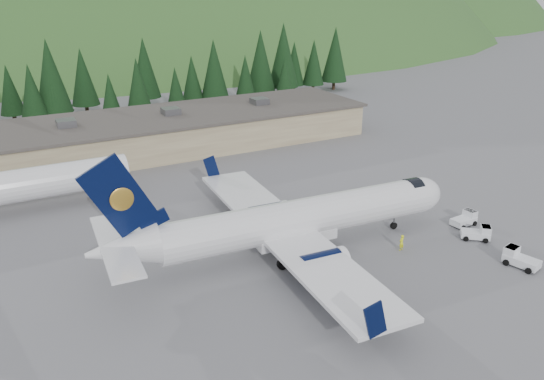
{
  "coord_description": "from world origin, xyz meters",
  "views": [
    {
      "loc": [
        -23.94,
        -38.2,
        23.93
      ],
      "look_at": [
        0.0,
        6.0,
        4.0
      ],
      "focal_mm": 35.0,
      "sensor_mm": 36.0,
      "label": 1
    }
  ],
  "objects_px": {
    "airliner": "(293,221)",
    "baggage_tug_a": "(465,219)",
    "terminal_building": "(140,135)",
    "baggage_tug_c": "(519,258)",
    "baggage_tug_b": "(478,233)",
    "ramp_worker": "(401,243)"
  },
  "relations": [
    {
      "from": "baggage_tug_c",
      "to": "ramp_worker",
      "type": "distance_m",
      "value": 10.29
    },
    {
      "from": "baggage_tug_a",
      "to": "baggage_tug_b",
      "type": "height_order",
      "value": "baggage_tug_a"
    },
    {
      "from": "baggage_tug_b",
      "to": "airliner",
      "type": "bearing_deg",
      "value": -159.31
    },
    {
      "from": "baggage_tug_a",
      "to": "baggage_tug_c",
      "type": "distance_m",
      "value": 8.75
    },
    {
      "from": "airliner",
      "to": "baggage_tug_a",
      "type": "distance_m",
      "value": 19.46
    },
    {
      "from": "airliner",
      "to": "baggage_tug_a",
      "type": "height_order",
      "value": "airliner"
    },
    {
      "from": "baggage_tug_a",
      "to": "baggage_tug_b",
      "type": "relative_size",
      "value": 0.97
    },
    {
      "from": "baggage_tug_b",
      "to": "ramp_worker",
      "type": "height_order",
      "value": "ramp_worker"
    },
    {
      "from": "airliner",
      "to": "ramp_worker",
      "type": "height_order",
      "value": "airliner"
    },
    {
      "from": "ramp_worker",
      "to": "baggage_tug_b",
      "type": "bearing_deg",
      "value": 155.86
    },
    {
      "from": "baggage_tug_a",
      "to": "baggage_tug_c",
      "type": "xyz_separation_m",
      "value": [
        -2.42,
        -8.41,
        0.06
      ]
    },
    {
      "from": "baggage_tug_c",
      "to": "airliner",
      "type": "bearing_deg",
      "value": 39.83
    },
    {
      "from": "baggage_tug_a",
      "to": "baggage_tug_c",
      "type": "bearing_deg",
      "value": -110.43
    },
    {
      "from": "baggage_tug_b",
      "to": "terminal_building",
      "type": "distance_m",
      "value": 49.43
    },
    {
      "from": "baggage_tug_a",
      "to": "terminal_building",
      "type": "relative_size",
      "value": 0.04
    },
    {
      "from": "baggage_tug_c",
      "to": "terminal_building",
      "type": "distance_m",
      "value": 53.98
    },
    {
      "from": "baggage_tug_a",
      "to": "airliner",
      "type": "bearing_deg",
      "value": 165.0
    },
    {
      "from": "baggage_tug_c",
      "to": "baggage_tug_b",
      "type": "bearing_deg",
      "value": -24.21
    },
    {
      "from": "baggage_tug_b",
      "to": "baggage_tug_c",
      "type": "distance_m",
      "value": 5.49
    },
    {
      "from": "airliner",
      "to": "terminal_building",
      "type": "relative_size",
      "value": 0.5
    },
    {
      "from": "baggage_tug_a",
      "to": "ramp_worker",
      "type": "xyz_separation_m",
      "value": [
        -9.73,
        -1.17,
        0.14
      ]
    },
    {
      "from": "baggage_tug_c",
      "to": "terminal_building",
      "type": "xyz_separation_m",
      "value": [
        -20.53,
        49.89,
        1.91
      ]
    }
  ]
}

